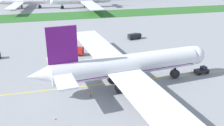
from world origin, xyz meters
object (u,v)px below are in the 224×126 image
(service_truck_baggage_loader, at_px, (76,51))
(parked_airliner_far_centre, at_px, (84,0))
(ground_crew_wingwalker_port, at_px, (91,93))
(traffic_cone_near_nose, at_px, (55,119))
(parked_airliner_far_left, at_px, (21,1))
(service_truck_catering_van, at_px, (134,36))
(airliner_foreground, at_px, (125,66))
(pushback_tug, at_px, (202,70))
(traffic_cone_port_wing, at_px, (69,125))

(service_truck_baggage_loader, distance_m, parked_airliner_far_centre, 100.58)
(ground_crew_wingwalker_port, xyz_separation_m, service_truck_baggage_loader, (-0.13, 31.95, 0.58))
(traffic_cone_near_nose, height_order, parked_airliner_far_left, parked_airliner_far_left)
(service_truck_catering_van, distance_m, parked_airliner_far_centre, 85.33)
(airliner_foreground, height_order, pushback_tug, airliner_foreground)
(airliner_foreground, distance_m, parked_airliner_far_centre, 127.67)
(pushback_tug, xyz_separation_m, traffic_cone_port_wing, (-42.39, -17.91, -0.73))
(traffic_cone_near_nose, height_order, service_truck_catering_van, service_truck_catering_van)
(pushback_tug, distance_m, service_truck_catering_van, 40.94)
(pushback_tug, relative_size, ground_crew_wingwalker_port, 3.50)
(airliner_foreground, bearing_deg, parked_airliner_far_left, 105.54)
(traffic_cone_near_nose, distance_m, parked_airliner_far_left, 146.35)
(traffic_cone_near_nose, bearing_deg, traffic_cone_port_wing, -49.32)
(traffic_cone_near_nose, bearing_deg, parked_airliner_far_left, 96.94)
(airliner_foreground, height_order, parked_airliner_far_left, airliner_foreground)
(service_truck_catering_van, distance_m, parked_airliner_far_left, 105.59)
(ground_crew_wingwalker_port, relative_size, parked_airliner_far_left, 0.03)
(traffic_cone_near_nose, bearing_deg, ground_crew_wingwalker_port, 41.51)
(traffic_cone_near_nose, bearing_deg, airliner_foreground, 31.18)
(ground_crew_wingwalker_port, bearing_deg, traffic_cone_port_wing, -119.43)
(traffic_cone_port_wing, height_order, parked_airliner_far_centre, parked_airliner_far_centre)
(airliner_foreground, distance_m, traffic_cone_port_wing, 23.21)
(service_truck_baggage_loader, bearing_deg, service_truck_catering_van, 27.88)
(airliner_foreground, distance_m, parked_airliner_far_left, 138.49)
(airliner_foreground, distance_m, pushback_tug, 26.45)
(service_truck_catering_van, bearing_deg, airliner_foreground, -111.72)
(traffic_cone_port_wing, relative_size, parked_airliner_far_left, 0.01)
(ground_crew_wingwalker_port, relative_size, service_truck_catering_van, 0.27)
(airliner_foreground, bearing_deg, ground_crew_wingwalker_port, -160.79)
(traffic_cone_port_wing, distance_m, service_truck_catering_van, 67.02)
(pushback_tug, distance_m, traffic_cone_near_nose, 47.52)
(airliner_foreground, relative_size, parked_airliner_far_centre, 1.04)
(airliner_foreground, xyz_separation_m, traffic_cone_port_wing, (-16.63, -15.04, -6.00))
(ground_crew_wingwalker_port, height_order, parked_airliner_far_left, parked_airliner_far_left)
(traffic_cone_port_wing, distance_m, parked_airliner_far_left, 149.95)
(ground_crew_wingwalker_port, relative_size, service_truck_baggage_loader, 0.29)
(airliner_foreground, height_order, traffic_cone_port_wing, airliner_foreground)
(pushback_tug, relative_size, parked_airliner_far_centre, 0.08)
(traffic_cone_port_wing, distance_m, parked_airliner_far_centre, 144.51)
(traffic_cone_near_nose, xyz_separation_m, service_truck_baggage_loader, (9.17, 40.18, 1.37))
(traffic_cone_port_wing, xyz_separation_m, parked_airliner_far_left, (-20.47, 148.46, 4.96))
(traffic_cone_port_wing, xyz_separation_m, service_truck_catering_van, (33.71, 57.92, 1.11))
(parked_airliner_far_left, xyz_separation_m, parked_airliner_far_centre, (43.81, -5.94, -0.06))
(service_truck_catering_van, relative_size, parked_airliner_far_left, 0.10)
(service_truck_catering_van, height_order, parked_airliner_far_left, parked_airliner_far_left)
(parked_airliner_far_left, bearing_deg, traffic_cone_port_wing, -82.15)
(ground_crew_wingwalker_port, distance_m, service_truck_catering_van, 53.81)
(traffic_cone_near_nose, relative_size, service_truck_baggage_loader, 0.10)
(ground_crew_wingwalker_port, xyz_separation_m, parked_airliner_far_left, (-26.96, 136.96, 4.17))
(traffic_cone_port_wing, relative_size, service_truck_baggage_loader, 0.10)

